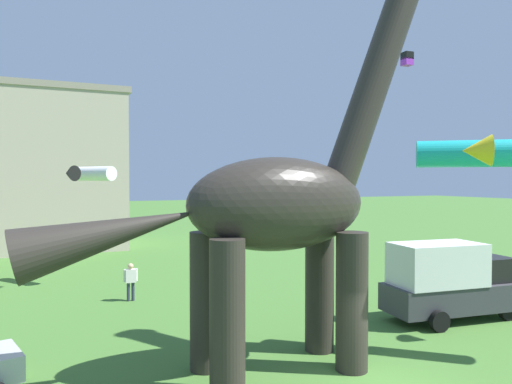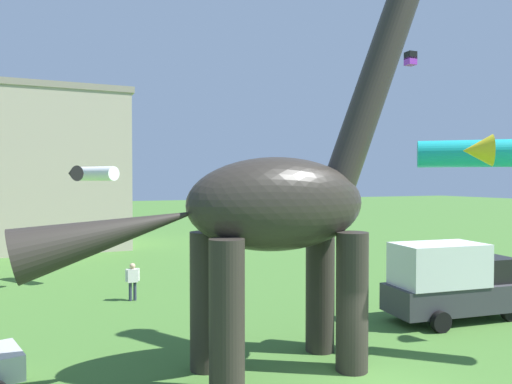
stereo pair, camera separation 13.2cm
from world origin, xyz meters
The scene contains 7 objects.
dinosaur_sculpture centered at (-1.86, 2.98, 5.04)m, with size 13.34×2.83×13.95m.
parked_box_truck centered at (6.97, 4.76, 1.65)m, with size 5.80×2.72×3.20m.
person_strolling_adult centered at (14.24, 11.50, 1.04)m, with size 0.64×0.28×1.72m.
person_vendor_side centered at (-4.50, 13.23, 1.08)m, with size 0.67×0.30×1.79m.
kite_mid_left centered at (21.27, 23.60, 16.41)m, with size 0.84×0.84×1.17m.
kite_mid_center centered at (-5.98, 17.60, 6.10)m, with size 2.92×2.78×0.82m.
kite_near_low centered at (4.19, 1.33, 6.63)m, with size 3.22×3.31×0.93m.
Camera 2 is at (-8.20, -10.00, 5.79)m, focal length 33.77 mm.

